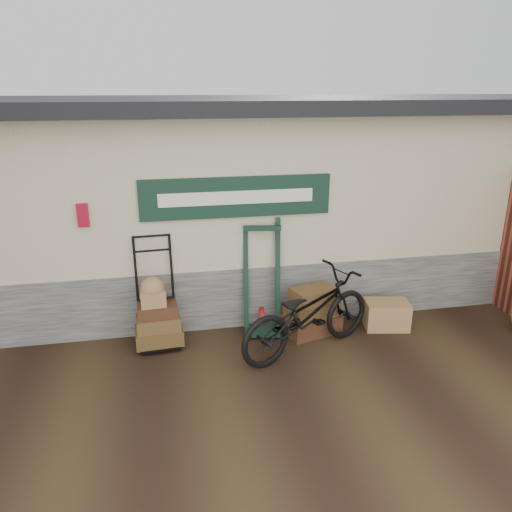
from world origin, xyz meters
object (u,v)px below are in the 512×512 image
(porter_trolley, at_px, (156,291))
(green_barrow, at_px, (262,277))
(wicker_hamper, at_px, (386,315))
(bicycle, at_px, (308,309))
(suitcase_stack, at_px, (312,310))

(porter_trolley, distance_m, green_barrow, 1.48)
(wicker_hamper, bearing_deg, bicycle, -162.26)
(wicker_hamper, distance_m, bicycle, 1.46)
(green_barrow, bearing_deg, bicycle, -48.42)
(suitcase_stack, bearing_deg, porter_trolley, 176.08)
(porter_trolley, relative_size, wicker_hamper, 2.45)
(green_barrow, distance_m, wicker_hamper, 1.93)
(green_barrow, xyz_separation_m, suitcase_stack, (0.68, -0.23, -0.47))
(wicker_hamper, bearing_deg, suitcase_stack, 176.11)
(porter_trolley, xyz_separation_m, green_barrow, (1.48, 0.08, 0.06))
(suitcase_stack, bearing_deg, bicycle, -113.59)
(porter_trolley, bearing_deg, bicycle, -22.12)
(porter_trolley, distance_m, wicker_hamper, 3.33)
(porter_trolley, bearing_deg, suitcase_stack, -7.42)
(suitcase_stack, bearing_deg, wicker_hamper, -3.89)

